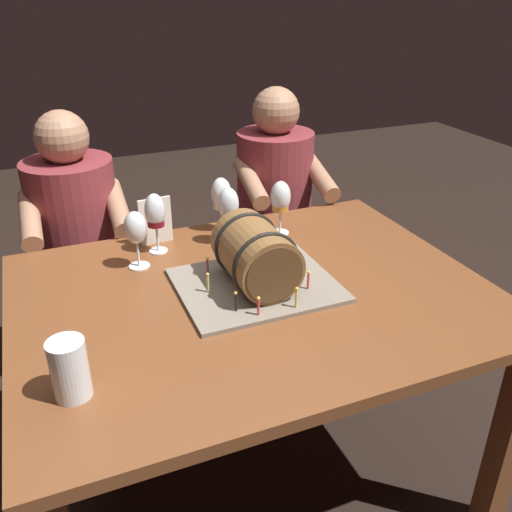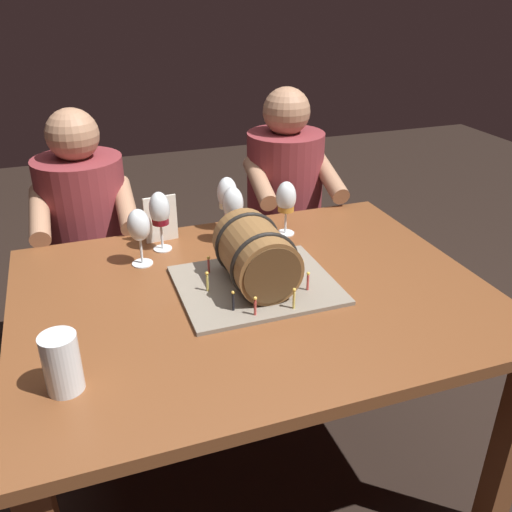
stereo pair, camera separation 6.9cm
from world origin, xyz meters
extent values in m
plane|color=black|center=(0.00, 0.00, 0.00)|extent=(8.00, 8.00, 0.00)
cube|color=brown|center=(0.00, 0.00, 0.73)|extent=(1.34, 1.02, 0.03)
cube|color=brown|center=(0.61, -0.45, 0.35)|extent=(0.07, 0.07, 0.71)
cube|color=brown|center=(-0.61, 0.45, 0.35)|extent=(0.07, 0.07, 0.71)
cube|color=brown|center=(0.61, 0.45, 0.35)|extent=(0.07, 0.07, 0.71)
cube|color=gray|center=(0.02, 0.02, 0.75)|extent=(0.45, 0.37, 0.01)
cylinder|color=brown|center=(0.02, 0.02, 0.85)|extent=(0.18, 0.26, 0.18)
cylinder|color=#4F371E|center=(0.02, -0.11, 0.85)|extent=(0.16, 0.00, 0.16)
cylinder|color=#4F371E|center=(0.02, 0.15, 0.85)|extent=(0.16, 0.00, 0.16)
torus|color=black|center=(0.02, -0.05, 0.85)|extent=(0.20, 0.01, 0.20)
torus|color=black|center=(0.02, 0.09, 0.85)|extent=(0.20, 0.01, 0.20)
cylinder|color=silver|center=(0.16, 0.02, 0.77)|extent=(0.01, 0.01, 0.04)
sphere|color=#F9C64C|center=(0.16, 0.02, 0.80)|extent=(0.01, 0.01, 0.01)
cylinder|color=#D64C47|center=(0.13, 0.13, 0.78)|extent=(0.01, 0.01, 0.04)
sphere|color=#F9C64C|center=(0.13, 0.13, 0.80)|extent=(0.01, 0.01, 0.01)
cylinder|color=silver|center=(0.05, 0.19, 0.78)|extent=(0.01, 0.01, 0.05)
sphere|color=#F9C64C|center=(0.05, 0.19, 0.81)|extent=(0.01, 0.01, 0.01)
cylinder|color=#EAD666|center=(-0.03, 0.18, 0.77)|extent=(0.01, 0.01, 0.04)
sphere|color=#F9C64C|center=(-0.03, 0.18, 0.80)|extent=(0.01, 0.01, 0.01)
cylinder|color=#D64C47|center=(-0.10, 0.13, 0.78)|extent=(0.01, 0.01, 0.04)
sphere|color=#F9C64C|center=(-0.10, 0.13, 0.80)|extent=(0.01, 0.01, 0.01)
cylinder|color=#EAD666|center=(-0.13, 0.02, 0.78)|extent=(0.01, 0.01, 0.05)
sphere|color=#F9C64C|center=(-0.13, 0.02, 0.81)|extent=(0.01, 0.01, 0.01)
cylinder|color=black|center=(-0.09, -0.10, 0.78)|extent=(0.01, 0.01, 0.05)
sphere|color=#F9C64C|center=(-0.09, -0.10, 0.81)|extent=(0.01, 0.01, 0.01)
cylinder|color=#D64C47|center=(-0.04, -0.14, 0.78)|extent=(0.01, 0.01, 0.04)
sphere|color=#F9C64C|center=(-0.04, -0.14, 0.81)|extent=(0.01, 0.01, 0.01)
cylinder|color=#EAD666|center=(0.07, -0.14, 0.78)|extent=(0.01, 0.01, 0.05)
sphere|color=#F9C64C|center=(0.07, -0.14, 0.81)|extent=(0.01, 0.01, 0.01)
cylinder|color=#D64C47|center=(0.14, -0.07, 0.78)|extent=(0.01, 0.01, 0.05)
sphere|color=#F9C64C|center=(0.14, -0.07, 0.81)|extent=(0.01, 0.01, 0.01)
cylinder|color=white|center=(0.24, 0.33, 0.75)|extent=(0.06, 0.06, 0.00)
cylinder|color=white|center=(0.24, 0.33, 0.79)|extent=(0.01, 0.01, 0.08)
ellipsoid|color=white|center=(0.24, 0.33, 0.88)|extent=(0.07, 0.07, 0.11)
cylinder|color=#C6842D|center=(0.24, 0.33, 0.85)|extent=(0.06, 0.06, 0.04)
cylinder|color=white|center=(0.06, 0.44, 0.75)|extent=(0.07, 0.07, 0.00)
cylinder|color=white|center=(0.06, 0.44, 0.78)|extent=(0.01, 0.01, 0.08)
ellipsoid|color=white|center=(0.06, 0.44, 0.88)|extent=(0.07, 0.07, 0.11)
cylinder|color=beige|center=(0.06, 0.44, 0.84)|extent=(0.06, 0.06, 0.03)
cylinder|color=white|center=(-0.19, 0.35, 0.75)|extent=(0.06, 0.06, 0.00)
cylinder|color=white|center=(-0.19, 0.35, 0.79)|extent=(0.01, 0.01, 0.08)
ellipsoid|color=white|center=(-0.19, 0.35, 0.89)|extent=(0.07, 0.07, 0.11)
cylinder|color=maroon|center=(-0.19, 0.35, 0.86)|extent=(0.05, 0.05, 0.05)
cylinder|color=white|center=(0.04, 0.33, 0.75)|extent=(0.07, 0.07, 0.00)
cylinder|color=white|center=(0.04, 0.33, 0.79)|extent=(0.01, 0.01, 0.08)
ellipsoid|color=white|center=(0.04, 0.33, 0.88)|extent=(0.07, 0.07, 0.11)
cylinder|color=pink|center=(0.04, 0.33, 0.85)|extent=(0.06, 0.06, 0.04)
cylinder|color=white|center=(-0.27, 0.27, 0.75)|extent=(0.07, 0.07, 0.00)
cylinder|color=white|center=(-0.27, 0.27, 0.79)|extent=(0.01, 0.01, 0.08)
ellipsoid|color=white|center=(-0.27, 0.27, 0.88)|extent=(0.07, 0.07, 0.10)
cylinder|color=white|center=(-0.52, -0.26, 0.81)|extent=(0.08, 0.08, 0.14)
cylinder|color=#C6842D|center=(-0.52, -0.26, 0.79)|extent=(0.07, 0.07, 0.09)
cylinder|color=white|center=(-0.52, -0.26, 0.84)|extent=(0.07, 0.07, 0.01)
cube|color=silver|center=(-0.18, 0.42, 0.82)|extent=(0.11, 0.02, 0.16)
cube|color=#4C1B1E|center=(-0.42, 0.78, 0.23)|extent=(0.34, 0.32, 0.45)
cylinder|color=maroon|center=(-0.42, 0.78, 0.70)|extent=(0.34, 0.34, 0.51)
sphere|color=#A87A5B|center=(-0.42, 0.78, 1.04)|extent=(0.19, 0.19, 0.19)
cylinder|color=#A87A5B|center=(-0.27, 0.64, 0.80)|extent=(0.08, 0.31, 0.14)
cylinder|color=#A87A5B|center=(-0.57, 0.65, 0.80)|extent=(0.08, 0.31, 0.14)
cube|color=#4C1B1E|center=(0.42, 0.78, 0.23)|extent=(0.34, 0.32, 0.45)
cylinder|color=maroon|center=(0.42, 0.78, 0.71)|extent=(0.35, 0.35, 0.53)
sphere|color=#A87A5B|center=(0.42, 0.78, 1.06)|extent=(0.19, 0.19, 0.19)
cylinder|color=#A87A5B|center=(0.55, 0.63, 0.82)|extent=(0.10, 0.31, 0.14)
cylinder|color=#A87A5B|center=(0.26, 0.66, 0.82)|extent=(0.10, 0.31, 0.14)
camera|label=1|loc=(-0.51, -1.26, 1.55)|focal=38.44mm
camera|label=2|loc=(-0.45, -1.28, 1.55)|focal=38.44mm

